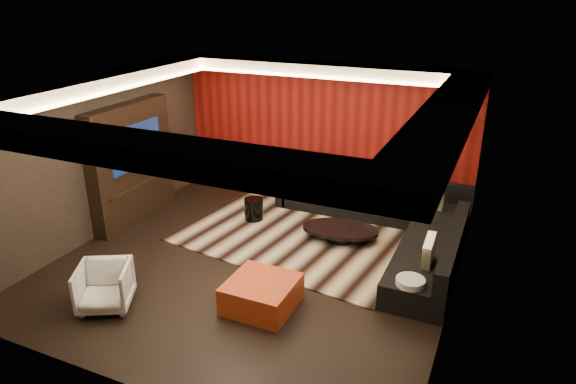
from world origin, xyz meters
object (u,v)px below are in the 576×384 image
at_px(drum_stool, 254,209).
at_px(white_side_table, 409,294).
at_px(sectional_sofa, 391,221).
at_px(orange_ottoman, 262,294).
at_px(coffee_table, 340,233).
at_px(armchair, 104,287).

height_order(drum_stool, white_side_table, white_side_table).
xyz_separation_m(white_side_table, sectional_sofa, (-0.77, 2.16, 0.02)).
height_order(drum_stool, orange_ottoman, drum_stool).
bearing_deg(sectional_sofa, orange_ottoman, -110.74).
bearing_deg(drum_stool, orange_ottoman, -60.27).
height_order(coffee_table, orange_ottoman, orange_ottoman).
height_order(coffee_table, sectional_sofa, sectional_sofa).
bearing_deg(sectional_sofa, white_side_table, -70.50).
height_order(drum_stool, armchair, armchair).
bearing_deg(coffee_table, white_side_table, -46.43).
xyz_separation_m(drum_stool, armchair, (-0.56, -3.33, 0.09)).
distance_m(coffee_table, white_side_table, 2.20).
xyz_separation_m(coffee_table, white_side_table, (1.51, -1.59, 0.11)).
distance_m(coffee_table, armchair, 3.96).
height_order(coffee_table, armchair, armchair).
relative_size(white_side_table, armchair, 0.70).
bearing_deg(orange_ottoman, white_side_table, 21.71).
height_order(armchair, sectional_sofa, sectional_sofa).
xyz_separation_m(armchair, sectional_sofa, (3.06, 3.78, -0.05)).
distance_m(orange_ottoman, sectional_sofa, 3.11).
bearing_deg(orange_ottoman, armchair, -156.03).
xyz_separation_m(orange_ottoman, sectional_sofa, (1.10, 2.91, 0.06)).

